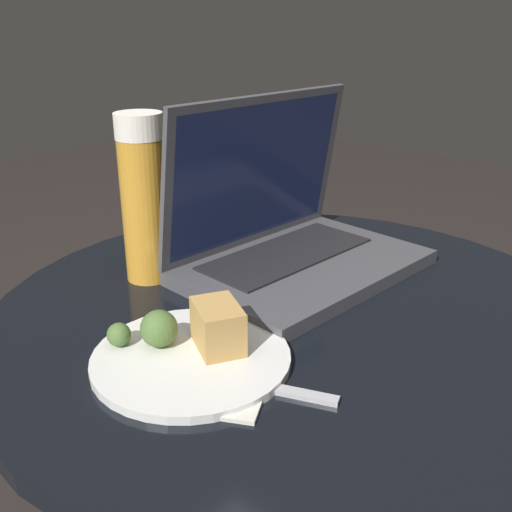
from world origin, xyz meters
TOP-DOWN VIEW (x-y plane):
  - table at (0.00, 0.00)m, footprint 0.72×0.72m
  - napkin at (-0.15, -0.01)m, footprint 0.21×0.19m
  - laptop at (0.09, 0.08)m, footprint 0.34×0.24m
  - beer_glass at (-0.05, 0.20)m, footprint 0.06×0.06m
  - snack_plate at (-0.16, 0.01)m, footprint 0.20×0.20m
  - fork at (-0.16, -0.05)m, footprint 0.07×0.16m

SIDE VIEW (x-z plane):
  - table at x=0.00m, z-range 0.11..0.60m
  - napkin at x=-0.15m, z-range 0.49..0.50m
  - fork at x=-0.16m, z-range 0.49..0.50m
  - snack_plate at x=-0.16m, z-range 0.48..0.53m
  - laptop at x=0.09m, z-range 0.43..0.65m
  - beer_glass at x=-0.05m, z-range 0.49..0.71m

